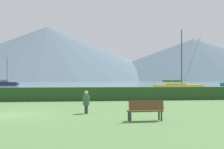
# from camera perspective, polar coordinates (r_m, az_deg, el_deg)

# --- Properties ---
(ground_plane) EXTENTS (1000.00, 1000.00, 0.00)m
(ground_plane) POSITION_cam_1_polar(r_m,az_deg,el_deg) (17.78, -18.84, -6.87)
(ground_plane) COLOR #517A42
(harbor_water) EXTENTS (320.00, 246.00, 0.00)m
(harbor_water) POSITION_cam_1_polar(r_m,az_deg,el_deg) (154.44, -9.58, -1.57)
(harbor_water) COLOR slate
(harbor_water) RESTS_ON ground_plane
(hedge_line) EXTENTS (80.00, 1.20, 1.18)m
(hedge_line) POSITION_cam_1_polar(r_m,az_deg,el_deg) (28.60, -14.82, -3.42)
(hedge_line) COLOR #284C23
(hedge_line) RESTS_ON ground_plane
(sailboat_slip_4) EXTENTS (8.08, 2.71, 8.61)m
(sailboat_slip_4) POSITION_cam_1_polar(r_m,az_deg,el_deg) (102.68, -18.42, -1.52)
(sailboat_slip_4) COLOR navy
(sailboat_slip_4) RESTS_ON harbor_water
(sailboat_slip_6) EXTENTS (8.14, 2.96, 9.21)m
(sailboat_slip_6) POSITION_cam_1_polar(r_m,az_deg,el_deg) (48.23, 11.78, -2.30)
(sailboat_slip_6) COLOR gold
(sailboat_slip_6) RESTS_ON harbor_water
(park_bench_under_tree) EXTENTS (1.62, 0.56, 0.95)m
(park_bench_under_tree) POSITION_cam_1_polar(r_m,az_deg,el_deg) (14.51, 5.98, -6.17)
(park_bench_under_tree) COLOR brown
(park_bench_under_tree) RESTS_ON ground_plane
(person_seated_viewer) EXTENTS (0.36, 0.56, 1.25)m
(person_seated_viewer) POSITION_cam_1_polar(r_m,az_deg,el_deg) (17.68, -4.61, -4.72)
(person_seated_viewer) COLOR #2D3347
(person_seated_viewer) RESTS_ON ground_plane
(distant_hill_west_ridge) EXTENTS (329.82, 329.82, 71.60)m
(distant_hill_west_ridge) POSITION_cam_1_polar(r_m,az_deg,el_deg) (430.40, -11.40, 3.65)
(distant_hill_west_ridge) COLOR #4C6070
(distant_hill_west_ridge) RESTS_ON ground_plane
(distant_hill_central_peak) EXTENTS (242.65, 242.65, 42.19)m
(distant_hill_central_peak) POSITION_cam_1_polar(r_m,az_deg,el_deg) (436.02, -1.92, 1.64)
(distant_hill_central_peak) COLOR slate
(distant_hill_central_peak) RESTS_ON ground_plane
(distant_hill_east_ridge) EXTENTS (308.08, 308.08, 56.19)m
(distant_hill_east_ridge) POSITION_cam_1_polar(r_m,az_deg,el_deg) (442.48, 14.27, 2.54)
(distant_hill_east_ridge) COLOR #425666
(distant_hill_east_ridge) RESTS_ON ground_plane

